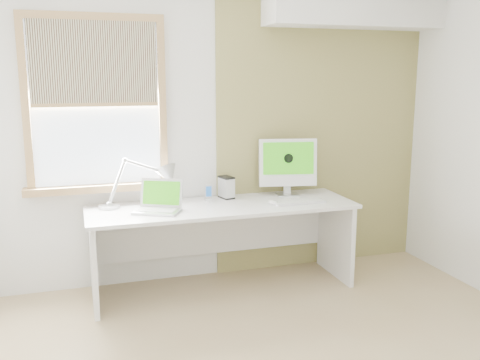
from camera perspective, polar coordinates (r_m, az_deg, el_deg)
name	(u,v)px	position (r m, az deg, el deg)	size (l,w,h in m)	color
room	(296,162)	(2.96, 6.09, 1.91)	(4.04, 3.54, 2.64)	tan
accent_wall	(321,128)	(4.95, 8.74, 5.58)	(2.00, 0.02, 2.60)	olive
soffit	(354,3)	(4.91, 12.27, 18.30)	(1.60, 0.40, 0.42)	white
window	(96,105)	(4.40, -15.32, 7.83)	(1.20, 0.14, 1.42)	#A9814F
desk	(221,226)	(4.45, -2.11, -4.98)	(2.20, 0.70, 0.73)	white
desk_lamp	(158,179)	(4.37, -8.93, 0.08)	(0.72, 0.29, 0.40)	silver
laptop	(159,203)	(4.19, -8.78, -2.50)	(0.43, 0.40, 0.24)	silver
phone_dock	(209,196)	(4.49, -3.43, -1.75)	(0.08, 0.08, 0.14)	silver
external_drive	(226,187)	(4.56, -1.49, -0.80)	(0.13, 0.17, 0.19)	silver
imac	(288,164)	(4.67, 5.21, 1.77)	(0.52, 0.22, 0.50)	silver
keyboard	(299,202)	(4.42, 6.46, -2.39)	(0.45, 0.14, 0.02)	white
mouse	(273,202)	(4.37, 3.64, -2.44)	(0.07, 0.11, 0.03)	white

